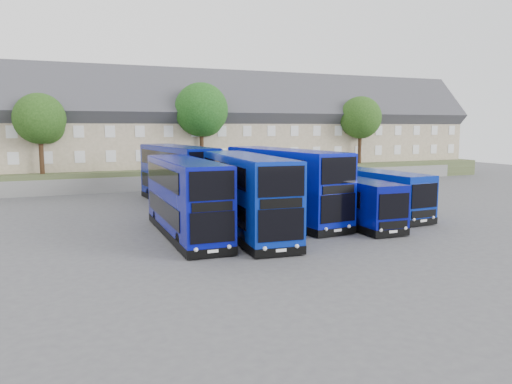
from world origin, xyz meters
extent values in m
plane|color=#49494E|center=(0.00, 0.00, 0.00)|extent=(120.00, 120.00, 0.00)
cube|color=slate|center=(0.00, 24.00, 0.75)|extent=(70.00, 0.40, 1.50)
cube|color=#44502D|center=(0.00, 34.00, 1.00)|extent=(80.00, 20.00, 2.00)
cube|color=brown|center=(-16.50, 30.00, 11.84)|extent=(0.60, 0.90, 1.40)
cube|color=tan|center=(-12.00, 30.00, 5.00)|extent=(6.00, 8.00, 6.00)
cube|color=#38383D|center=(-12.00, 30.00, 8.00)|extent=(6.00, 10.40, 10.40)
cube|color=brown|center=(-10.50, 30.00, 11.84)|extent=(0.60, 0.90, 1.40)
cube|color=tan|center=(-6.00, 30.00, 5.00)|extent=(6.00, 8.00, 6.00)
cube|color=#38383D|center=(-6.00, 30.00, 8.00)|extent=(6.00, 10.40, 10.40)
cube|color=brown|center=(-4.50, 30.00, 11.84)|extent=(0.60, 0.90, 1.40)
cube|color=tan|center=(0.00, 30.00, 5.00)|extent=(6.00, 8.00, 6.00)
cube|color=#38383D|center=(0.00, 30.00, 8.00)|extent=(6.00, 10.40, 10.40)
cube|color=brown|center=(1.50, 30.00, 11.84)|extent=(0.60, 0.90, 1.40)
cube|color=tan|center=(6.00, 30.00, 5.00)|extent=(6.00, 8.00, 6.00)
cube|color=#38383D|center=(6.00, 30.00, 8.00)|extent=(6.00, 10.40, 10.40)
cube|color=brown|center=(7.50, 30.00, 11.84)|extent=(0.60, 0.90, 1.40)
cube|color=tan|center=(12.00, 30.00, 5.00)|extent=(6.00, 8.00, 6.00)
cube|color=#38383D|center=(12.00, 30.00, 8.00)|extent=(6.00, 10.40, 10.40)
cube|color=brown|center=(13.50, 30.00, 11.84)|extent=(0.60, 0.90, 1.40)
cube|color=tan|center=(18.00, 30.00, 5.00)|extent=(6.00, 8.00, 6.00)
cube|color=#38383D|center=(18.00, 30.00, 8.00)|extent=(6.00, 10.40, 10.40)
cube|color=brown|center=(19.50, 30.00, 11.84)|extent=(0.60, 0.90, 1.40)
cube|color=tan|center=(24.00, 30.00, 5.00)|extent=(6.00, 8.00, 6.00)
cube|color=#38383D|center=(24.00, 30.00, 8.00)|extent=(6.00, 10.40, 10.40)
cube|color=brown|center=(25.50, 30.00, 11.84)|extent=(0.60, 0.90, 1.40)
cube|color=tan|center=(30.00, 30.00, 5.00)|extent=(6.00, 8.00, 6.00)
cube|color=#38383D|center=(30.00, 30.00, 8.00)|extent=(6.00, 10.40, 10.40)
cube|color=brown|center=(31.50, 30.00, 11.84)|extent=(0.60, 0.90, 1.40)
cube|color=tan|center=(36.00, 30.00, 5.00)|extent=(6.00, 8.00, 6.00)
cube|color=#38383D|center=(36.00, 30.00, 8.00)|extent=(6.00, 10.40, 10.40)
cube|color=brown|center=(37.50, 30.00, 11.84)|extent=(0.60, 0.90, 1.40)
cube|color=#080D93|center=(-6.06, 1.92, 2.44)|extent=(2.89, 11.39, 4.18)
cube|color=black|center=(-6.06, 1.92, 0.30)|extent=(2.94, 11.43, 0.45)
cube|color=black|center=(-6.22, -3.77, 1.60)|extent=(2.27, 0.12, 1.54)
cube|color=black|center=(-6.22, -3.77, 3.65)|extent=(2.27, 0.12, 1.44)
cylinder|color=black|center=(-7.29, -1.51, 0.50)|extent=(0.33, 1.01, 1.00)
cube|color=#0826A1|center=(-2.51, 1.05, 2.56)|extent=(3.73, 12.10, 4.41)
cube|color=black|center=(-2.51, 1.05, 0.30)|extent=(3.77, 12.14, 0.45)
cube|color=black|center=(-3.03, -4.91, 1.68)|extent=(2.40, 0.27, 1.62)
cube|color=black|center=(-3.03, -4.91, 3.84)|extent=(2.40, 0.27, 1.52)
cylinder|color=black|center=(-4.04, -2.58, 0.50)|extent=(0.39, 1.02, 1.00)
cube|color=#0914A7|center=(1.56, 4.27, 2.63)|extent=(3.95, 12.48, 4.56)
cube|color=black|center=(1.56, 4.27, 0.30)|extent=(3.99, 12.52, 0.45)
cube|color=black|center=(2.15, -1.86, 1.73)|extent=(2.48, 0.30, 1.67)
cube|color=black|center=(2.15, -1.86, 3.96)|extent=(2.48, 0.30, 1.56)
cylinder|color=black|center=(0.70, 0.24, 0.50)|extent=(0.39, 1.02, 1.00)
cube|color=navy|center=(-3.56, 14.08, 2.61)|extent=(3.97, 12.39, 4.52)
cube|color=black|center=(-3.56, 14.08, 0.30)|extent=(4.01, 12.44, 0.45)
cube|color=black|center=(-2.95, 7.99, 1.72)|extent=(2.46, 0.31, 1.66)
cube|color=black|center=(-2.95, 7.99, 3.93)|extent=(2.46, 0.31, 1.55)
cylinder|color=black|center=(-4.40, 10.09, 0.50)|extent=(0.40, 1.02, 1.00)
cube|color=#082797|center=(2.86, 16.03, 2.22)|extent=(2.74, 10.32, 3.74)
cube|color=black|center=(2.86, 16.03, 0.30)|extent=(2.78, 10.36, 0.45)
cube|color=black|center=(2.66, 10.89, 1.44)|extent=(2.03, 0.14, 1.40)
cube|color=black|center=(2.66, 10.89, 3.30)|extent=(2.03, 0.14, 1.30)
cylinder|color=black|center=(1.74, 13.16, 0.50)|extent=(0.34, 1.01, 1.00)
cube|color=#070C82|center=(5.21, 2.18, 1.71)|extent=(2.85, 11.29, 2.73)
cube|color=black|center=(5.21, 2.18, 0.30)|extent=(2.90, 11.33, 0.45)
cube|color=black|center=(4.94, -3.44, 1.91)|extent=(2.03, 0.16, 1.49)
cylinder|color=black|center=(4.03, -1.17, 0.50)|extent=(0.35, 1.01, 1.00)
cube|color=#08249B|center=(8.54, 4.59, 1.82)|extent=(3.32, 12.14, 2.95)
cube|color=black|center=(8.54, 4.59, 0.30)|extent=(3.36, 12.18, 0.45)
cube|color=black|center=(8.95, -1.42, 2.05)|extent=(2.20, 0.21, 1.60)
cylinder|color=black|center=(7.70, 0.73, 0.50)|extent=(0.37, 1.02, 1.00)
cylinder|color=#382314|center=(-14.00, 25.00, 3.88)|extent=(0.44, 0.44, 3.75)
sphere|color=#1C390F|center=(-14.00, 25.00, 7.25)|extent=(4.80, 4.80, 4.80)
sphere|color=#1C390F|center=(-13.40, 25.40, 6.50)|extent=(3.30, 3.30, 3.30)
cylinder|color=#382314|center=(2.00, 25.50, 4.25)|extent=(0.44, 0.44, 4.50)
sphere|color=#163A0F|center=(2.00, 25.50, 8.30)|extent=(5.76, 5.76, 5.76)
sphere|color=#163A0F|center=(2.60, 25.90, 7.40)|extent=(3.96, 3.96, 3.96)
cylinder|color=#382314|center=(22.00, 25.00, 4.00)|extent=(0.44, 0.44, 4.00)
sphere|color=#1A390F|center=(22.00, 25.00, 7.60)|extent=(5.12, 5.12, 5.12)
sphere|color=#1A390F|center=(22.60, 25.40, 6.80)|extent=(3.52, 3.52, 3.52)
cylinder|color=#382314|center=(28.00, 32.00, 4.12)|extent=(0.44, 0.44, 4.25)
sphere|color=#18320D|center=(28.00, 32.00, 7.95)|extent=(5.44, 5.44, 5.44)
sphere|color=#18320D|center=(28.60, 32.40, 7.10)|extent=(3.74, 3.74, 3.74)
camera|label=1|loc=(-13.54, -26.70, 6.50)|focal=35.00mm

